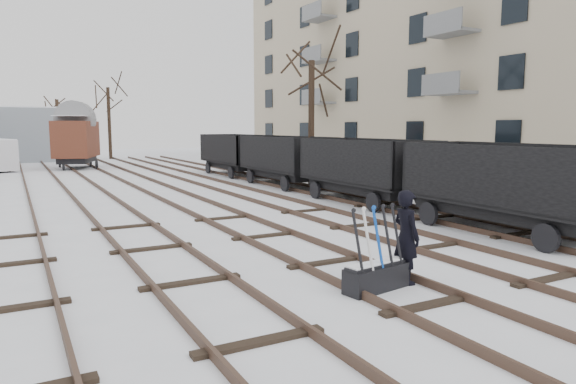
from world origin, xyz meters
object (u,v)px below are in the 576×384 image
object	(u,v)px
worker	(406,237)
freight_wagon_a	(509,200)
box_van_wagon	(76,138)
ground_frame	(376,275)

from	to	relation	value
worker	freight_wagon_a	bearing A→B (deg)	-66.76
freight_wagon_a	box_van_wagon	xyz separation A→B (m)	(-7.77, 29.15, 1.18)
worker	freight_wagon_a	world-z (taller)	freight_wagon_a
box_van_wagon	freight_wagon_a	bearing A→B (deg)	-57.19
ground_frame	box_van_wagon	distance (m)	31.47
worker	box_van_wagon	distance (m)	31.39
ground_frame	box_van_wagon	world-z (taller)	box_van_wagon
freight_wagon_a	worker	bearing A→B (deg)	-158.73
ground_frame	worker	distance (m)	0.96
worker	box_van_wagon	xyz separation A→B (m)	(-2.30, 31.28, 1.23)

